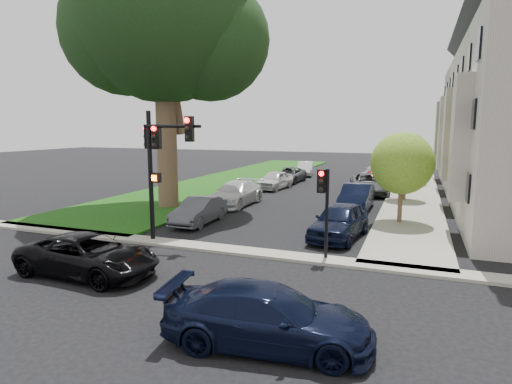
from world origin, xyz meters
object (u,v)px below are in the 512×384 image
(eucalyptus, at_px, (161,11))
(small_tree_c, at_px, (409,150))
(car_parked_2, at_px, (369,184))
(car_parked_3, at_px, (375,178))
(car_parked_0, at_px, (340,221))
(car_parked_8, at_px, (288,175))
(car_parked_7, at_px, (275,180))
(car_parked_9, at_px, (305,169))
(small_tree_a, at_px, (402,164))
(car_cross_near, at_px, (88,255))
(traffic_signal_main, at_px, (159,153))
(car_cross_far, at_px, (268,316))
(car_parked_4, at_px, (378,171))
(traffic_signal_secondary, at_px, (324,197))
(car_parked_5, at_px, (199,211))
(small_tree_b, at_px, (406,162))
(car_parked_1, at_px, (357,197))
(car_parked_6, at_px, (236,193))

(eucalyptus, bearing_deg, small_tree_c, 50.36)
(car_parked_2, relative_size, car_parked_3, 1.31)
(car_parked_0, xyz_separation_m, car_parked_8, (-7.73, 17.94, -0.12))
(car_parked_0, xyz_separation_m, car_parked_7, (-7.57, 13.53, -0.06))
(car_parked_3, xyz_separation_m, car_parked_8, (-7.57, -0.10, -0.04))
(car_parked_9, bearing_deg, small_tree_a, -74.00)
(small_tree_a, xyz_separation_m, car_cross_near, (-9.53, -11.81, -2.46))
(traffic_signal_main, distance_m, car_parked_9, 27.45)
(small_tree_c, xyz_separation_m, car_parked_2, (-2.57, -6.56, -2.21))
(small_tree_c, bearing_deg, car_parked_7, -146.39)
(traffic_signal_main, distance_m, car_cross_far, 10.47)
(small_tree_a, distance_m, car_parked_4, 19.28)
(traffic_signal_secondary, distance_m, car_parked_2, 17.15)
(car_parked_9, bearing_deg, car_parked_3, -48.55)
(small_tree_a, distance_m, traffic_signal_secondary, 7.79)
(car_parked_4, distance_m, car_parked_5, 23.60)
(small_tree_b, bearing_deg, eucalyptus, -151.29)
(car_parked_9, bearing_deg, traffic_signal_secondary, -85.17)
(car_parked_3, bearing_deg, car_parked_5, -118.39)
(traffic_signal_secondary, xyz_separation_m, car_parked_8, (-7.71, 21.39, -1.74))
(car_cross_near, distance_m, car_parked_5, 8.22)
(small_tree_c, height_order, traffic_signal_main, traffic_signal_main)
(small_tree_c, relative_size, car_parked_7, 1.04)
(eucalyptus, distance_m, car_parked_2, 18.53)
(car_parked_3, bearing_deg, eucalyptus, -134.08)
(car_parked_5, height_order, car_parked_7, car_parked_7)
(car_parked_0, relative_size, car_parked_2, 0.85)
(car_parked_4, distance_m, car_parked_9, 7.43)
(car_parked_0, height_order, car_parked_5, car_parked_0)
(traffic_signal_main, distance_m, car_parked_8, 21.60)
(traffic_signal_secondary, height_order, car_parked_5, traffic_signal_secondary)
(traffic_signal_main, relative_size, car_parked_7, 1.31)
(small_tree_c, height_order, car_parked_7, small_tree_c)
(car_cross_far, height_order, car_parked_1, car_parked_1)
(car_parked_3, bearing_deg, car_parked_9, 135.88)
(car_cross_near, bearing_deg, car_parked_6, 3.93)
(car_parked_3, bearing_deg, car_parked_6, -127.90)
(car_parked_6, bearing_deg, car_parked_5, -85.44)
(eucalyptus, height_order, car_cross_far, eucalyptus)
(car_cross_near, distance_m, car_parked_4, 31.49)
(car_parked_0, relative_size, car_parked_5, 1.12)
(car_parked_0, bearing_deg, small_tree_a, 65.07)
(traffic_signal_secondary, height_order, car_parked_1, traffic_signal_secondary)
(traffic_signal_secondary, bearing_deg, small_tree_b, 80.51)
(small_tree_b, height_order, car_cross_far, small_tree_b)
(car_parked_0, distance_m, car_parked_8, 19.53)
(small_tree_b, distance_m, car_parked_9, 16.35)
(small_tree_b, xyz_separation_m, car_parked_8, (-10.14, 6.81, -1.96))
(car_parked_2, bearing_deg, car_parked_0, -101.19)
(traffic_signal_secondary, distance_m, car_parked_0, 3.82)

